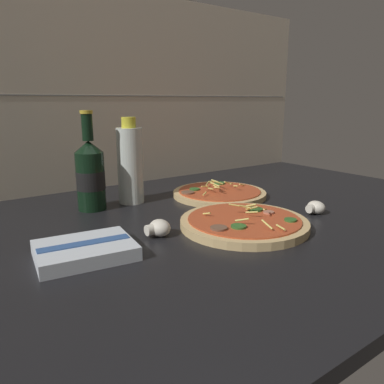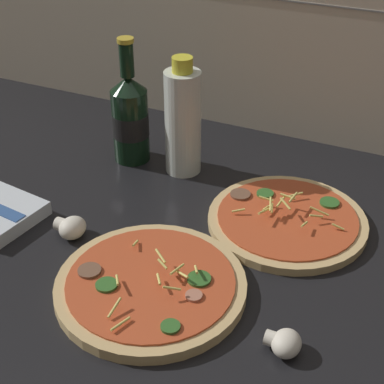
{
  "view_description": "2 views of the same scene",
  "coord_description": "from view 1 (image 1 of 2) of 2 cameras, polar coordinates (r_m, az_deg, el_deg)",
  "views": [
    {
      "loc": [
        -45.82,
        -62.81,
        28.77
      ],
      "look_at": [
        5.13,
        7.82,
        7.26
      ],
      "focal_mm": 35.0,
      "sensor_mm": 36.0,
      "label": 1
    },
    {
      "loc": [
        38.39,
        -61.98,
        59.65
      ],
      "look_at": [
        4.72,
        10.91,
        7.15
      ],
      "focal_mm": 55.0,
      "sensor_mm": 36.0,
      "label": 2
    }
  ],
  "objects": [
    {
      "name": "counter_slab",
      "position": [
        0.82,
        0.29,
        -5.62
      ],
      "size": [
        160.0,
        90.0,
        2.5
      ],
      "color": "black",
      "rests_on": "ground"
    },
    {
      "name": "tile_backsplash",
      "position": [
        1.18,
        -13.28,
        14.12
      ],
      "size": [
        160.0,
        1.13,
        60.0
      ],
      "color": "beige",
      "rests_on": "ground"
    },
    {
      "name": "pizza_near",
      "position": [
        0.8,
        7.92,
        -4.65
      ],
      "size": [
        27.03,
        27.03,
        4.52
      ],
      "color": "tan",
      "rests_on": "counter_slab"
    },
    {
      "name": "pizza_far",
      "position": [
        1.05,
        4.17,
        -0.17
      ],
      "size": [
        25.9,
        25.9,
        4.52
      ],
      "color": "tan",
      "rests_on": "counter_slab"
    },
    {
      "name": "beer_bottle",
      "position": [
        0.94,
        -15.23,
        2.63
      ],
      "size": [
        6.91,
        6.91,
        23.92
      ],
      "color": "black",
      "rests_on": "counter_slab"
    },
    {
      "name": "oil_bottle",
      "position": [
        0.98,
        -9.39,
        4.21
      ],
      "size": [
        6.59,
        6.59,
        22.07
      ],
      "color": "silver",
      "rests_on": "counter_slab"
    },
    {
      "name": "mushroom_left",
      "position": [
        0.93,
        18.3,
        -2.25
      ],
      "size": [
        4.62,
        4.4,
        3.08
      ],
      "color": "white",
      "rests_on": "counter_slab"
    },
    {
      "name": "mushroom_right",
      "position": [
        0.74,
        -5.09,
        -5.48
      ],
      "size": [
        5.03,
        4.79,
        3.35
      ],
      "color": "white",
      "rests_on": "counter_slab"
    },
    {
      "name": "dish_towel",
      "position": [
        0.67,
        -15.99,
        -8.52
      ],
      "size": [
        17.71,
        14.46,
        2.56
      ],
      "color": "silver",
      "rests_on": "counter_slab"
    }
  ]
}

